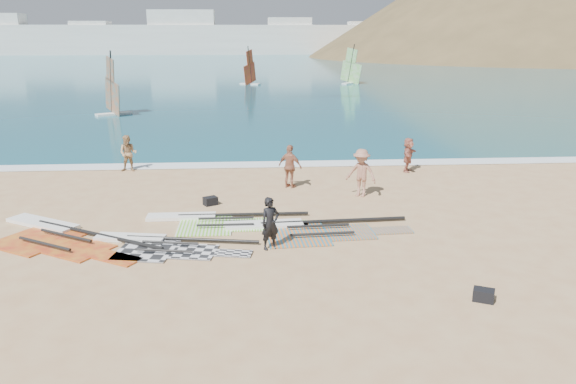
{
  "coord_description": "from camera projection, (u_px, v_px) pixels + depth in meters",
  "views": [
    {
      "loc": [
        -1.37,
        -14.38,
        6.28
      ],
      "look_at": [
        -0.14,
        4.0,
        1.0
      ],
      "focal_mm": 35.0,
      "sensor_mm": 36.0,
      "label": 1
    }
  ],
  "objects": [
    {
      "name": "sea",
      "position": [
        255.0,
        57.0,
        142.22
      ],
      "size": [
        300.0,
        240.0,
        0.06
      ],
      "primitive_type": "cube",
      "color": "#0D4C5D",
      "rests_on": "ground"
    },
    {
      "name": "windsurfer_right",
      "position": [
        351.0,
        73.0,
        69.32
      ],
      "size": [
        2.47,
        2.42,
        4.85
      ],
      "rotation": [
        0.0,
        0.0,
        0.75
      ],
      "color": "white",
      "rests_on": "ground"
    },
    {
      "name": "surf_line",
      "position": [
        280.0,
        165.0,
        27.41
      ],
      "size": [
        300.0,
        1.2,
        0.04
      ],
      "primitive_type": "cube",
      "color": "white",
      "rests_on": "ground"
    },
    {
      "name": "beachgoer_left",
      "position": [
        128.0,
        153.0,
        25.96
      ],
      "size": [
        0.87,
        0.71,
        1.7
      ],
      "primitive_type": "imported",
      "rotation": [
        0.0,
        0.0,
        -0.08
      ],
      "color": "tan",
      "rests_on": "ground"
    },
    {
      "name": "gear_bag_far",
      "position": [
        484.0,
        295.0,
        13.56
      ],
      "size": [
        0.59,
        0.53,
        0.3
      ],
      "primitive_type": "cube",
      "rotation": [
        0.0,
        0.0,
        -0.45
      ],
      "color": "black",
      "rests_on": "ground"
    },
    {
      "name": "beachgoer_mid",
      "position": [
        361.0,
        173.0,
        21.97
      ],
      "size": [
        1.41,
        1.25,
        1.9
      ],
      "primitive_type": "imported",
      "rotation": [
        0.0,
        0.0,
        -0.56
      ],
      "color": "#A06B56",
      "rests_on": "ground"
    },
    {
      "name": "beachgoer_right",
      "position": [
        408.0,
        155.0,
        25.93
      ],
      "size": [
        1.08,
        1.53,
        1.59
      ],
      "primitive_type": "imported",
      "rotation": [
        0.0,
        0.0,
        1.11
      ],
      "color": "#B86956",
      "rests_on": "ground"
    },
    {
      "name": "windsurfer_centre",
      "position": [
        250.0,
        74.0,
        68.3
      ],
      "size": [
        2.6,
        2.78,
        4.65
      ],
      "rotation": [
        0.0,
        0.0,
        -0.49
      ],
      "color": "white",
      "rests_on": "ground"
    },
    {
      "name": "person_wetsuit",
      "position": [
        270.0,
        224.0,
        16.61
      ],
      "size": [
        0.69,
        0.6,
        1.6
      ],
      "primitive_type": "imported",
      "rotation": [
        0.0,
        0.0,
        0.45
      ],
      "color": "black",
      "rests_on": "ground"
    },
    {
      "name": "rig_orange",
      "position": [
        303.0,
        229.0,
        18.4
      ],
      "size": [
        6.17,
        2.48,
        0.2
      ],
      "rotation": [
        0.0,
        0.0,
        0.06
      ],
      "color": "orange",
      "rests_on": "ground"
    },
    {
      "name": "beachgoer_back",
      "position": [
        290.0,
        166.0,
        23.21
      ],
      "size": [
        1.13,
        0.95,
        1.81
      ],
      "primitive_type": "imported",
      "rotation": [
        0.0,
        0.0,
        2.57
      ],
      "color": "#A6674B",
      "rests_on": "ground"
    },
    {
      "name": "rig_red",
      "position": [
        57.0,
        235.0,
        17.82
      ],
      "size": [
        5.79,
        4.84,
        0.21
      ],
      "rotation": [
        0.0,
        0.0,
        -0.55
      ],
      "color": "#B70E16",
      "rests_on": "ground"
    },
    {
      "name": "rig_green",
      "position": [
        213.0,
        221.0,
        19.18
      ],
      "size": [
        5.63,
        2.2,
        0.2
      ],
      "rotation": [
        0.0,
        0.0,
        0.0
      ],
      "color": "#6CD619",
      "rests_on": "ground"
    },
    {
      "name": "windsurfer_left",
      "position": [
        112.0,
        97.0,
        43.27
      ],
      "size": [
        2.72,
        2.86,
        4.97
      ],
      "rotation": [
        0.0,
        0.0,
        0.56
      ],
      "color": "white",
      "rests_on": "ground"
    },
    {
      "name": "rig_grey",
      "position": [
        157.0,
        245.0,
        17.03
      ],
      "size": [
        5.15,
        2.46,
        0.2
      ],
      "rotation": [
        0.0,
        0.0,
        -0.17
      ],
      "color": "black",
      "rests_on": "ground"
    },
    {
      "name": "gear_bag_near",
      "position": [
        210.0,
        201.0,
        21.05
      ],
      "size": [
        0.6,
        0.55,
        0.31
      ],
      "primitive_type": "cube",
      "rotation": [
        0.0,
        0.0,
        0.52
      ],
      "color": "black",
      "rests_on": "ground"
    },
    {
      "name": "far_town",
      "position": [
        198.0,
        38.0,
        157.24
      ],
      "size": [
        160.0,
        8.0,
        12.0
      ],
      "color": "white",
      "rests_on": "ground"
    },
    {
      "name": "ground",
      "position": [
        303.0,
        266.0,
        15.61
      ],
      "size": [
        300.0,
        300.0,
        0.0
      ],
      "primitive_type": "plane",
      "color": "tan",
      "rests_on": "ground"
    }
  ]
}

